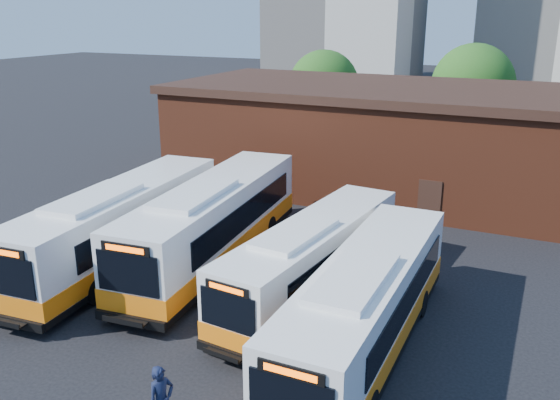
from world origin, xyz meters
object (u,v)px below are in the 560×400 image
at_px(bus_midwest, 213,226).
at_px(bus_east, 366,310).
at_px(bus_mideast, 312,262).
at_px(bus_west, 120,229).

xyz_separation_m(bus_midwest, bus_east, (8.36, -4.28, -0.16)).
distance_m(bus_mideast, bus_east, 4.31).
xyz_separation_m(bus_west, bus_east, (11.91, -2.29, -0.11)).
bearing_deg(bus_mideast, bus_west, -169.78).
distance_m(bus_midwest, bus_mideast, 5.42).
relative_size(bus_mideast, bus_east, 0.95).
distance_m(bus_midwest, bus_east, 9.39).
distance_m(bus_west, bus_mideast, 8.85).
xyz_separation_m(bus_west, bus_mideast, (8.82, 0.71, -0.21)).
bearing_deg(bus_mideast, bus_east, -38.45).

